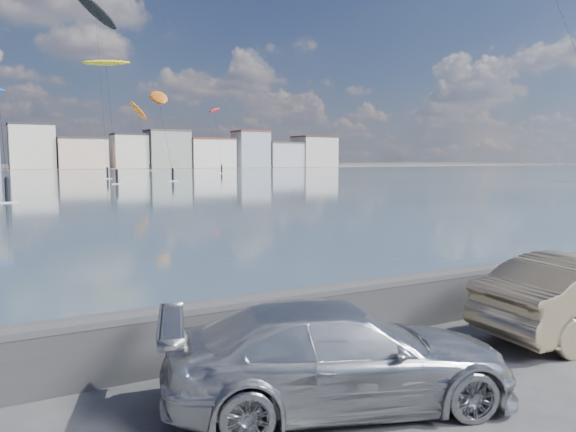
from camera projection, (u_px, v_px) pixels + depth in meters
name	position (u px, v px, depth m)	size (l,w,h in m)	color
ground	(369.00, 414.00, 7.35)	(700.00, 700.00, 0.00)	#333335
bay_water	(9.00, 180.00, 86.94)	(500.00, 177.00, 0.00)	#36545B
seawall	(274.00, 319.00, 9.63)	(400.00, 0.36, 1.08)	#28282B
car_silver	(340.00, 355.00, 7.55)	(1.94, 4.77, 1.38)	#AEB0B4
kitesurfer_0	(214.00, 112.00, 133.81)	(6.82, 15.64, 16.13)	red
kitesurfer_1	(138.00, 112.00, 158.16)	(7.20, 12.65, 19.46)	orange
kitesurfer_7	(96.00, 12.00, 96.58)	(9.26, 12.13, 32.02)	black
kitesurfer_15	(158.00, 99.00, 86.01)	(3.26, 10.68, 14.66)	orange
kitesurfer_16	(106.00, 65.00, 82.67)	(7.44, 16.04, 18.01)	yellow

